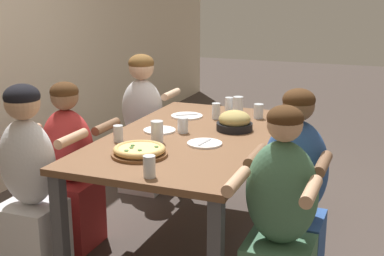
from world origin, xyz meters
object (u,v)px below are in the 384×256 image
Objects in this scene: drinking_glass_b at (118,134)px; diner_far_right at (143,128)px; empty_plate_b at (187,116)px; drinking_glass_c at (149,168)px; skillet_bowl at (235,122)px; drinking_glass_f at (229,105)px; drinking_glass_a at (183,125)px; diner_far_midleft at (70,173)px; drinking_glass_d at (216,112)px; drinking_glass_g at (238,105)px; diner_far_left at (30,189)px; drinking_glass_e at (258,112)px; empty_plate_c at (205,143)px; diner_near_midleft at (293,203)px; diner_near_left at (280,230)px; pizza_board_main at (139,151)px; drinking_glass_h at (157,133)px; empty_plate_a at (160,130)px.

diner_far_right is (1.05, 0.36, -0.26)m from drinking_glass_b.
empty_plate_b is 1.30m from drinking_glass_c.
skillet_bowl is 3.40× the size of drinking_glass_f.
drinking_glass_a is 0.09× the size of diner_far_midleft.
drinking_glass_g is (0.23, -0.10, 0.01)m from drinking_glass_d.
drinking_glass_e is at bearing 52.55° from diner_far_left.
drinking_glass_a reaches higher than empty_plate_c.
drinking_glass_c is (-1.03, 0.14, -0.01)m from skillet_bowl.
drinking_glass_g is at bearing -14.88° from drinking_glass_a.
diner_near_midleft reaches higher than drinking_glass_b.
empty_plate_c is at bearing 169.80° from drinking_glass_e.
drinking_glass_g is (1.01, -0.47, 0.02)m from drinking_glass_b.
diner_near_left is at bearing -139.86° from empty_plate_b.
pizza_board_main is at bearing -129.54° from drinking_glass_b.
diner_far_midleft is at bearing 73.28° from pizza_board_main.
drinking_glass_a is at bearing -4.48° from pizza_board_main.
diner_far_left is at bearing 139.95° from drinking_glass_b.
drinking_glass_e is 1.70m from diner_far_left.
diner_near_midleft is (0.35, 0.00, 0.01)m from diner_near_left.
diner_near_left is at bearing -150.16° from skillet_bowl.
diner_far_left reaches higher than drinking_glass_h.
diner_far_right is at bearing -44.19° from diner_near_left.
drinking_glass_e is (0.57, -0.37, -0.00)m from drinking_glass_a.
empty_plate_a is at bearing 98.57° from drinking_glass_a.
skillet_bowl is 0.35m from drinking_glass_a.
diner_near_left is 1.52m from diner_far_midleft.
skillet_bowl is 0.31× the size of diner_near_left.
drinking_glass_d is 0.91× the size of drinking_glass_g.
pizza_board_main is 1.19m from drinking_glass_e.
empty_plate_c is 1.56× the size of drinking_glass_h.
pizza_board_main is at bearing -174.23° from empty_plate_b.
diner_far_left is at bearing 14.90° from diner_near_midleft.
empty_plate_a is 2.09× the size of drinking_glass_b.
drinking_glass_a is at bearing -24.64° from diner_near_midleft.
empty_plate_b is 0.20× the size of diner_near_left.
diner_far_left reaches higher than empty_plate_a.
skillet_bowl is 1.64× the size of empty_plate_a.
drinking_glass_g is at bearing -10.28° from pizza_board_main.
drinking_glass_d reaches higher than pizza_board_main.
diner_far_midleft reaches higher than empty_plate_b.
diner_near_midleft reaches higher than empty_plate_b.
diner_far_right is (0.74, 0.50, -0.22)m from empty_plate_a.
empty_plate_a and empty_plate_c have the same top height.
empty_plate_c is at bearing -75.15° from drinking_glass_b.
drinking_glass_g is at bearing 60.95° from drinking_glass_e.
diner_far_midleft is at bearing 146.51° from empty_plate_b.
diner_far_right is at bearing 34.00° from empty_plate_a.
diner_far_right is at bearing 60.10° from empty_plate_b.
empty_plate_b is 2.05× the size of drinking_glass_c.
drinking_glass_f is at bearing 55.62° from diner_far_midleft.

